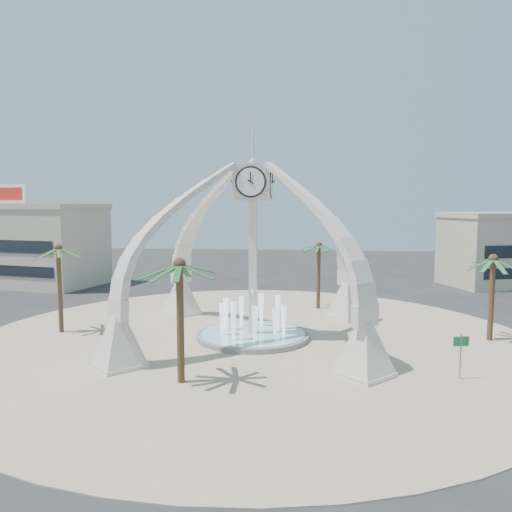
# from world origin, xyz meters

# --- Properties ---
(ground) EXTENTS (140.00, 140.00, 0.00)m
(ground) POSITION_xyz_m (0.00, 0.00, 0.00)
(ground) COLOR #282828
(ground) RESTS_ON ground
(plaza) EXTENTS (40.00, 40.00, 0.06)m
(plaza) POSITION_xyz_m (0.00, 0.00, 0.03)
(plaza) COLOR tan
(plaza) RESTS_ON ground
(clock_tower) EXTENTS (17.94, 17.94, 16.30)m
(clock_tower) POSITION_xyz_m (-0.00, -0.00, 6.49)
(clock_tower) COLOR beige
(clock_tower) RESTS_ON ground
(fountain) EXTENTS (8.00, 8.00, 3.62)m
(fountain) POSITION_xyz_m (0.00, 0.00, 0.29)
(fountain) COLOR gray
(fountain) RESTS_ON ground
(building_nw) EXTENTS (23.75, 13.73, 11.90)m
(building_nw) POSITION_xyz_m (-32.00, 22.00, 4.83)
(building_nw) COLOR #BCB393
(building_nw) RESTS_ON ground
(palm_east) EXTENTS (4.81, 4.81, 6.57)m
(palm_east) POSITION_xyz_m (16.59, 1.35, 5.72)
(palm_east) COLOR brown
(palm_east) RESTS_ON ground
(palm_west) EXTENTS (4.69, 4.69, 7.04)m
(palm_west) POSITION_xyz_m (-14.43, 0.12, 6.24)
(palm_west) COLOR brown
(palm_west) RESTS_ON ground
(palm_north) EXTENTS (4.54, 4.54, 6.57)m
(palm_north) POSITION_xyz_m (4.75, 10.88, 5.78)
(palm_north) COLOR brown
(palm_north) RESTS_ON ground
(palm_south) EXTENTS (4.83, 4.83, 7.24)m
(palm_south) POSITION_xyz_m (-2.80, -9.18, 6.34)
(palm_south) COLOR brown
(palm_south) RESTS_ON ground
(street_sign) EXTENTS (0.92, 0.24, 2.57)m
(street_sign) POSITION_xyz_m (12.22, -7.00, 1.84)
(street_sign) COLOR slate
(street_sign) RESTS_ON ground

